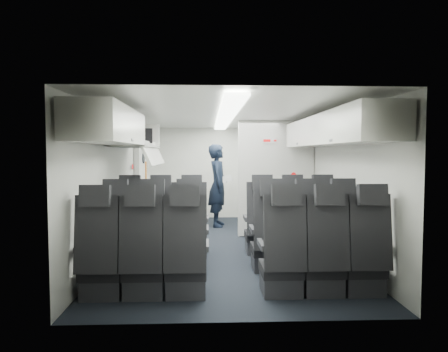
{
  "coord_description": "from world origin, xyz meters",
  "views": [
    {
      "loc": [
        -0.28,
        -6.56,
        1.55
      ],
      "look_at": [
        0.0,
        0.4,
        1.15
      ],
      "focal_mm": 32.0,
      "sensor_mm": 36.0,
      "label": 1
    }
  ],
  "objects": [
    {
      "name": "seat_row_front",
      "position": [
        -0.0,
        -0.53,
        0.4
      ],
      "size": [
        3.33,
        0.56,
        1.24
      ],
      "color": "black",
      "rests_on": "cabin_shell"
    },
    {
      "name": "overhead_bin_right_rear",
      "position": [
        1.4,
        -2.0,
        1.86
      ],
      "size": [
        0.53,
        1.8,
        0.4
      ],
      "color": "white",
      "rests_on": "cabin_shell"
    },
    {
      "name": "overhead_bin_right_front",
      "position": [
        1.4,
        -0.25,
        1.86
      ],
      "size": [
        0.53,
        1.7,
        0.4
      ],
      "color": "white",
      "rests_on": "cabin_shell"
    },
    {
      "name": "flight_attendant",
      "position": [
        -0.07,
        1.85,
        0.87
      ],
      "size": [
        0.46,
        0.66,
        1.74
      ],
      "primitive_type": "imported",
      "rotation": [
        0.0,
        0.0,
        1.5
      ],
      "color": "black",
      "rests_on": "ground"
    },
    {
      "name": "overhead_bin_left_rear",
      "position": [
        -1.4,
        -2.0,
        1.86
      ],
      "size": [
        0.53,
        1.8,
        0.4
      ],
      "color": "white",
      "rests_on": "cabin_shell"
    },
    {
      "name": "galley_unit",
      "position": [
        0.95,
        2.72,
        0.95
      ],
      "size": [
        0.85,
        0.52,
        1.9
      ],
      "color": "#939399",
      "rests_on": "cabin_shell"
    },
    {
      "name": "papers",
      "position": [
        0.12,
        1.8,
        1.01
      ],
      "size": [
        0.21,
        0.05,
        0.14
      ],
      "primitive_type": "cube",
      "rotation": [
        0.0,
        0.0,
        -0.12
      ],
      "color": "white",
      "rests_on": "flight_attendant"
    },
    {
      "name": "boarding_door",
      "position": [
        -1.64,
        1.55,
        0.95
      ],
      "size": [
        0.12,
        1.27,
        1.86
      ],
      "color": "silver",
      "rests_on": "cabin_shell"
    },
    {
      "name": "seat_row_mid",
      "position": [
        -0.0,
        -1.43,
        0.4
      ],
      "size": [
        3.33,
        0.56,
        1.24
      ],
      "color": "black",
      "rests_on": "cabin_shell"
    },
    {
      "name": "seat_row_rear",
      "position": [
        -0.0,
        -2.33,
        0.4
      ],
      "size": [
        3.33,
        0.56,
        1.24
      ],
      "color": "black",
      "rests_on": "cabin_shell"
    },
    {
      "name": "carry_on_bag",
      "position": [
        -1.38,
        -0.06,
        1.83
      ],
      "size": [
        0.43,
        0.34,
        0.23
      ],
      "primitive_type": "cube",
      "rotation": [
        0.0,
        0.0,
        0.18
      ],
      "color": "black",
      "rests_on": "overhead_bin_left_front_open"
    },
    {
      "name": "bulkhead_partition",
      "position": [
        0.98,
        0.8,
        1.08
      ],
      "size": [
        1.4,
        0.15,
        2.13
      ],
      "color": "silver",
      "rests_on": "cabin_shell"
    },
    {
      "name": "overhead_bin_left_front_open",
      "position": [
        -1.44,
        -0.25,
        1.74
      ],
      "size": [
        0.64,
        1.7,
        0.72
      ],
      "color": "#9E9E93",
      "rests_on": "cabin_shell"
    },
    {
      "name": "cabin_shell",
      "position": [
        0.0,
        0.0,
        1.12
      ],
      "size": [
        3.41,
        6.01,
        2.16
      ],
      "color": "black",
      "rests_on": "ground"
    }
  ]
}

